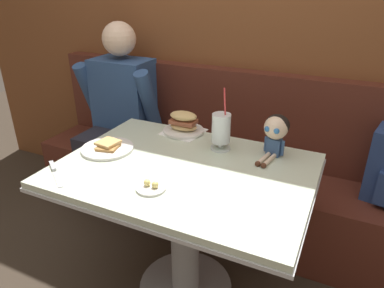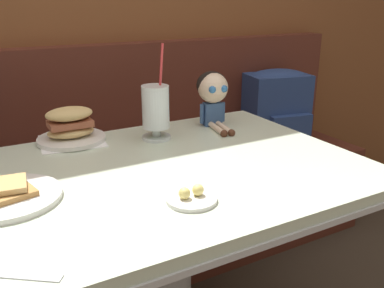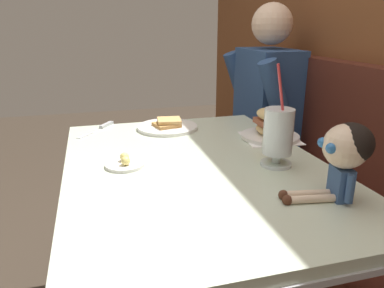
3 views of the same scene
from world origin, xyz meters
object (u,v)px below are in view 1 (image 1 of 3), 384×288
Objects in this scene: sandwich_plate at (183,124)px; butter_knife at (54,169)px; toast_plate at (108,148)px; seated_doll at (276,130)px; butter_saucer at (151,187)px; milkshake_glass at (221,130)px; diner_patron at (121,104)px.

butter_knife is at bearing -117.44° from sandwich_plate.
toast_plate is 0.80m from seated_doll.
milkshake_glass is at bearing 75.56° from butter_saucer.
butter_knife is 1.00m from seated_doll.
toast_plate is 0.42m from sandwich_plate.
butter_knife is at bearing -107.72° from toast_plate.
diner_patron is (-0.83, 0.34, -0.10)m from milkshake_glass.
seated_doll reaches higher than butter_knife.
milkshake_glass is 0.28m from sandwich_plate.
diner_patron reaches higher than milkshake_glass.
diner_patron is (-1.08, 0.30, -0.13)m from seated_doll.
milkshake_glass is 0.39× the size of diner_patron.
butter_saucer is 0.63m from seated_doll.
milkshake_glass is (0.49, 0.24, 0.09)m from toast_plate.
seated_doll reaches higher than sandwich_plate.
butter_knife is (-0.46, -0.05, -0.00)m from butter_saucer.
diner_patron is at bearing 106.90° from butter_knife.
milkshake_glass is at bearing 26.24° from toast_plate.
sandwich_plate reaches higher than butter_knife.
toast_plate is at bearing 150.40° from butter_saucer.
sandwich_plate is 1.10× the size of butter_knife.
diner_patron reaches higher than toast_plate.
sandwich_plate is at bearing 62.56° from butter_knife.
toast_plate is 0.28m from butter_knife.
sandwich_plate is at bearing 172.80° from seated_doll.
butter_saucer is (0.14, -0.56, -0.04)m from sandwich_plate.
butter_saucer is (0.37, -0.21, -0.00)m from toast_plate.
milkshake_glass is 1.56× the size of butter_knife.
sandwich_plate is 0.98× the size of seated_doll.
butter_saucer is at bearing 6.43° from butter_knife.
butter_saucer is 0.53× the size of seated_doll.
sandwich_plate is at bearing 103.81° from butter_saucer.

